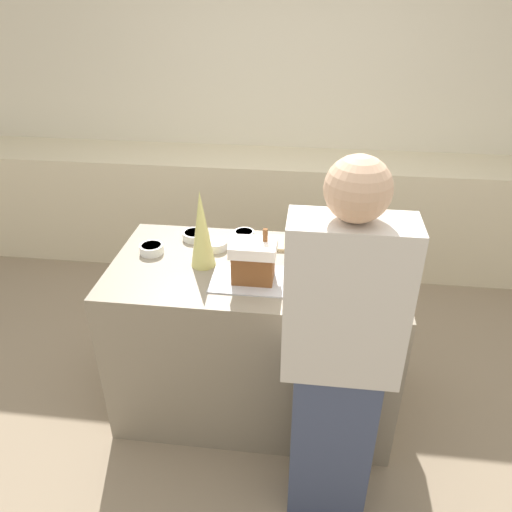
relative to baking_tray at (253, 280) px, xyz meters
name	(u,v)px	position (x,y,z in m)	size (l,w,h in m)	color
ground_plane	(255,397)	(-0.01, 0.14, -0.94)	(12.00, 12.00, 0.00)	gray
wall_back	(286,102)	(-0.01, 2.18, 0.36)	(8.00, 0.05, 2.60)	beige
back_cabinet_block	(280,210)	(-0.01, 1.86, -0.47)	(6.00, 0.60, 0.93)	beige
kitchen_island	(255,337)	(-0.01, 0.14, -0.47)	(1.50, 0.81, 0.93)	gray
baking_tray	(253,280)	(0.00, 0.00, 0.00)	(0.41, 0.28, 0.01)	silver
gingerbread_house	(253,260)	(0.00, 0.00, 0.11)	(0.22, 0.16, 0.26)	brown
decorative_tree	(202,229)	(-0.27, 0.12, 0.20)	(0.13, 0.13, 0.41)	#DBD675
candy_bowl_behind_tray	(152,248)	(-0.58, 0.20, 0.02)	(0.13, 0.13, 0.05)	white
candy_bowl_center_rear	(216,245)	(-0.24, 0.29, 0.02)	(0.12, 0.12, 0.04)	white
candy_bowl_beside_tree	(244,234)	(-0.11, 0.43, 0.02)	(0.12, 0.12, 0.04)	white
candy_bowl_far_left	(344,244)	(0.45, 0.39, 0.02)	(0.10, 0.10, 0.04)	white
candy_bowl_far_right	(375,272)	(0.60, 0.12, 0.02)	(0.12, 0.12, 0.04)	white
candy_bowl_near_tray_left	(195,235)	(-0.39, 0.39, 0.02)	(0.14, 0.14, 0.04)	white
cookbook	(283,243)	(0.12, 0.38, 0.01)	(0.18, 0.17, 0.02)	#CCB78C
person	(339,358)	(0.41, -0.49, -0.03)	(0.46, 0.57, 1.75)	#424C6B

